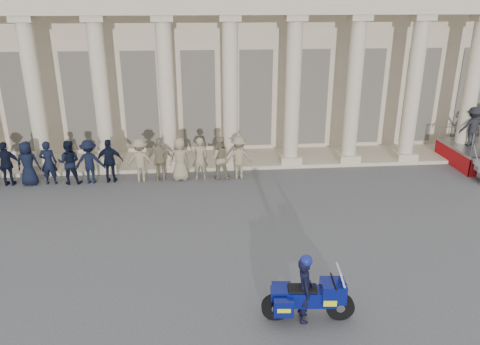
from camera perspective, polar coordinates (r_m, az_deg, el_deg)
name	(u,v)px	position (r m, az deg, el deg)	size (l,w,h in m)	color
ground	(204,267)	(13.11, -4.40, -11.46)	(90.00, 90.00, 0.00)	#4A4A4D
building	(197,45)	(25.96, -5.25, 15.24)	(40.00, 12.50, 9.00)	#BBAA8C
officer_rank	(47,163)	(19.71, -22.46, 1.10)	(16.18, 0.67, 1.76)	black
motorcycle	(309,297)	(11.06, 8.44, -14.80)	(2.13, 0.89, 1.37)	black
rider	(305,288)	(10.90, 7.88, -13.77)	(0.43, 0.61, 1.68)	black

